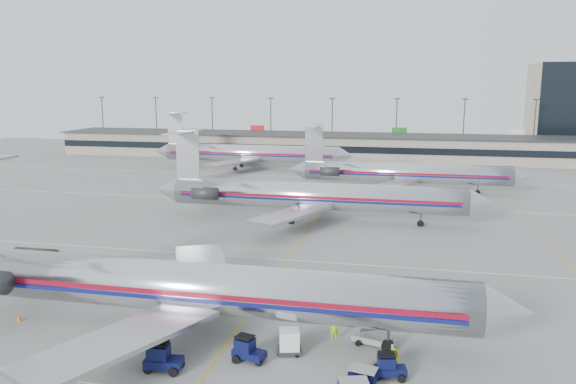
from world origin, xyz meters
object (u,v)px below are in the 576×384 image
(jet_foreground, at_px, (181,285))
(belt_loader, at_px, (376,338))
(jet_second_row, at_px, (309,195))
(tug_center, at_px, (247,350))
(uld_container, at_px, (289,342))

(jet_foreground, bearing_deg, belt_loader, 3.11)
(jet_second_row, distance_m, belt_loader, 38.90)
(jet_foreground, height_order, tug_center, jet_foreground)
(jet_foreground, relative_size, tug_center, 19.88)
(jet_foreground, distance_m, tug_center, 7.82)
(jet_foreground, relative_size, uld_container, 25.08)
(jet_foreground, bearing_deg, uld_container, -11.58)
(uld_container, distance_m, belt_loader, 6.53)
(belt_loader, bearing_deg, uld_container, -140.01)
(jet_foreground, distance_m, uld_container, 9.56)
(tug_center, bearing_deg, belt_loader, 42.41)
(tug_center, relative_size, uld_container, 1.26)
(jet_second_row, distance_m, tug_center, 41.59)
(tug_center, bearing_deg, uld_container, 48.98)
(jet_second_row, height_order, tug_center, jet_second_row)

